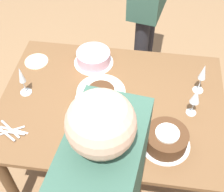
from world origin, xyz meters
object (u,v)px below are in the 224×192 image
at_px(cake_front_chocolate, 166,139).
at_px(wine_glass_extra, 22,77).
at_px(wine_glass_far, 196,97).
at_px(cake_center_white, 101,96).
at_px(cake_back_decorated, 93,58).
at_px(wine_glass_near, 203,74).

distance_m(cake_front_chocolate, wine_glass_extra, 0.90).
bearing_deg(wine_glass_far, cake_center_white, 178.15).
xyz_separation_m(cake_back_decorated, wine_glass_extra, (-0.36, -0.32, 0.09)).
height_order(cake_center_white, cake_front_chocolate, cake_front_chocolate).
relative_size(cake_center_white, cake_back_decorated, 1.23).
distance_m(cake_back_decorated, wine_glass_near, 0.71).
bearing_deg(cake_center_white, wine_glass_far, -1.85).
xyz_separation_m(cake_front_chocolate, cake_back_decorated, (-0.49, 0.58, -0.01)).
distance_m(cake_center_white, wine_glass_near, 0.61).
bearing_deg(cake_center_white, wine_glass_extra, 178.93).
xyz_separation_m(wine_glass_near, wine_glass_extra, (-1.05, -0.16, -0.01)).
height_order(wine_glass_near, wine_glass_far, wine_glass_near).
height_order(cake_center_white, wine_glass_near, wine_glass_near).
xyz_separation_m(cake_center_white, wine_glass_far, (0.53, -0.02, 0.09)).
bearing_deg(wine_glass_near, cake_back_decorated, 166.66).
bearing_deg(wine_glass_far, cake_back_decorated, 151.39).
distance_m(cake_front_chocolate, wine_glass_far, 0.29).
bearing_deg(wine_glass_far, wine_glass_near, 75.74).
relative_size(cake_center_white, wine_glass_near, 1.52).
relative_size(cake_center_white, wine_glass_extra, 1.56).
bearing_deg(cake_front_chocolate, cake_back_decorated, 130.14).
distance_m(cake_front_chocolate, cake_back_decorated, 0.76).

